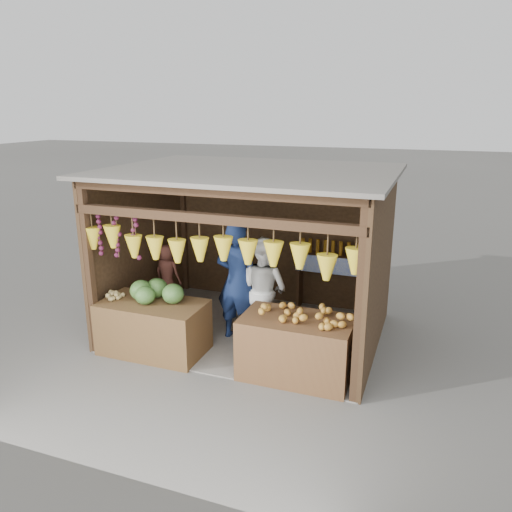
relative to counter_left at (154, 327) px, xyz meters
The scene contains 12 objects.
ground 1.64m from the counter_left, 45.45° to the left, with size 80.00×80.00×0.00m, color #514F49.
stall_structure 2.00m from the counter_left, 45.23° to the left, with size 4.30×3.30×2.66m.
back_shelf 3.28m from the counter_left, 48.15° to the left, with size 1.25×0.32×1.32m.
counter_left is the anchor object (origin of this frame).
counter_right 2.20m from the counter_left, ahead, with size 1.49×0.85×0.85m, color #4F2F1A.
stool 1.28m from the counter_left, 109.51° to the left, with size 0.35×0.35×0.33m, color black.
man_standing 1.44m from the counter_left, 39.74° to the left, with size 0.71×0.46×1.94m, color #132148.
woman_standing 1.77m from the counter_left, 34.58° to the left, with size 0.82×0.64×1.68m, color silver.
vendor_seated 1.33m from the counter_left, 109.51° to the left, with size 0.49×0.32×1.00m, color #542A21.
melon_pile 0.56m from the counter_left, 85.86° to the left, with size 1.00×0.50×0.32m, color #1E4813, non-canonical shape.
tanfruit_pile 0.79m from the counter_left, behind, with size 0.34×0.40×0.13m, color #A28B4B, non-canonical shape.
mango_pile 2.37m from the counter_left, ahead, with size 1.40×0.64×0.22m, color #D34D1C, non-canonical shape.
Camera 1 is at (2.68, -7.02, 3.54)m, focal length 35.00 mm.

